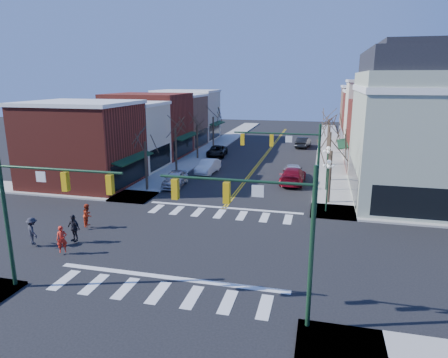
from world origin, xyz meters
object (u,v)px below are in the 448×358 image
Objects in this scene: car_left_near at (175,179)px; pedestrian_red_a at (62,239)px; lamppost_corner at (328,177)px; car_left_mid at (208,166)px; pedestrian_dark_b at (32,231)px; car_right_mid at (293,171)px; lamppost_midblock at (328,161)px; pedestrian_red_b at (88,215)px; victorian_corner at (430,124)px; car_right_far at (303,142)px; pedestrian_dark_a at (74,228)px; car_right_near at (293,176)px; car_left_far at (217,151)px.

pedestrian_red_a reaches higher than car_left_near.
car_left_mid is (-13.00, 11.06, -2.19)m from lamppost_corner.
pedestrian_dark_b reaches higher than car_left_near.
car_right_mid is at bearing 0.55° from car_left_mid.
lamppost_midblock is at bearing 1.51° from car_left_near.
pedestrian_red_a is 4.43m from pedestrian_red_b.
pedestrian_dark_b is at bearing -146.93° from victorian_corner.
pedestrian_dark_a reaches higher than car_right_far.
victorian_corner is at bearing -9.67° from car_left_mid.
car_right_mid is at bearing 26.53° from pedestrian_red_a.
lamppost_midblock is 0.89× the size of car_right_far.
pedestrian_red_b is (-0.97, 4.32, -0.00)m from pedestrian_red_a.
car_left_mid is 2.83× the size of pedestrian_red_a.
car_right_near is at bearing -52.77° from pedestrian_red_b.
pedestrian_red_b is 2.71m from pedestrian_dark_a.
lamppost_corner is at bearing -113.75° from pedestrian_dark_b.
car_left_far is 1.06× the size of car_right_far.
lamppost_corner is at bearing 100.20° from car_right_mid.
pedestrian_dark_b is at bearing -107.93° from car_left_near.
car_right_far reaches higher than car_left_far.
lamppost_midblock is at bearing -50.37° from car_left_far.
car_left_near is 0.98× the size of car_left_mid.
pedestrian_red_a reaches higher than car_right_near.
victorian_corner is at bearing 168.75° from car_right_near.
car_left_mid is at bearing 139.62° from lamppost_corner.
lamppost_corner is 31.61m from car_right_far.
pedestrian_dark_a is (-0.32, 1.69, 0.07)m from pedestrian_red_a.
victorian_corner is 28.06m from car_left_far.
car_left_far is 16.78m from car_right_near.
pedestrian_red_a reaches higher than pedestrian_red_b.
pedestrian_red_a is at bearing -98.83° from car_left_near.
car_left_near is at bearing -95.41° from car_left_far.
victorian_corner is 30.40m from pedestrian_red_a.
pedestrian_red_b is (-3.60, -18.60, 0.20)m from car_left_mid.
pedestrian_red_a is (-2.63, -22.92, 0.21)m from car_left_mid.
lamppost_corner is 9.53m from car_right_near.
victorian_corner is at bearing -74.87° from pedestrian_red_b.
lamppost_midblock is 2.61× the size of pedestrian_red_b.
victorian_corner is 8.60× the size of pedestrian_red_b.
victorian_corner reaches higher than car_left_near.
lamppost_corner is at bearing 48.90° from pedestrian_dark_a.
car_left_far is at bearing 135.03° from lamppost_midblock.
lamppost_corner is 0.76× the size of car_right_near.
car_left_far is 3.13× the size of pedestrian_red_b.
victorian_corner reaches higher than lamppost_corner.
pedestrian_dark_b reaches higher than pedestrian_red_b.
pedestrian_dark_b reaches higher than car_right_mid.
car_right_mid is 20.82m from car_right_far.
car_right_far is at bearing 61.89° from car_left_near.
car_right_far is at bearing 37.11° from car_left_far.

